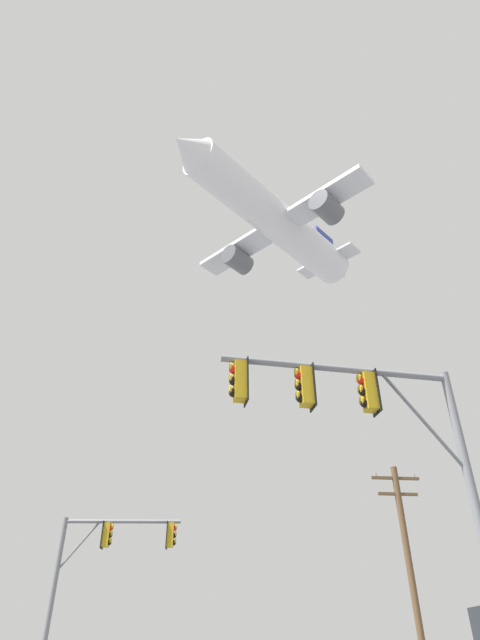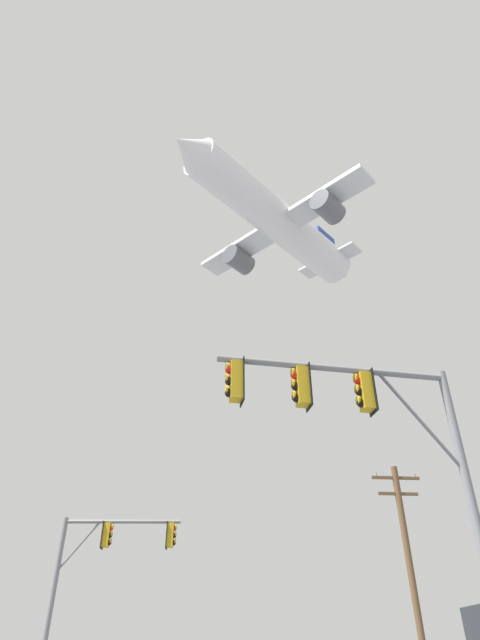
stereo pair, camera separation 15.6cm
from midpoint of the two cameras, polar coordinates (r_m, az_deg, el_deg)
The scene contains 4 objects.
signal_pole_near at distance 11.82m, azimuth 14.06°, elevation -11.70°, with size 5.56×0.81×6.76m.
signal_pole_far at distance 23.14m, azimuth -15.32°, elevation -23.95°, with size 4.83×0.67×5.70m.
utility_pole at distance 24.59m, azimuth 18.00°, elevation -23.80°, with size 2.20×0.28×8.13m.
airplane at distance 58.73m, azimuth 3.79°, elevation 11.00°, with size 24.26×22.55×8.04m.
Camera 1 is at (-0.25, -3.55, 1.16)m, focal length 28.77 mm.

